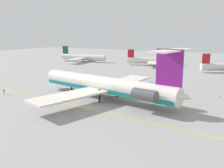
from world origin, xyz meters
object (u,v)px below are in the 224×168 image
at_px(airliner_far_left, 84,57).
at_px(safety_cone_tail, 92,76).
at_px(airliner_mid_left, 153,61).
at_px(safety_cone_nose, 220,97).
at_px(ground_crew_near_nose, 4,91).
at_px(main_jetliner, 108,85).

bearing_deg(airliner_far_left, safety_cone_tail, -58.80).
xyz_separation_m(airliner_mid_left, safety_cone_nose, (39.29, -56.07, -2.17)).
bearing_deg(airliner_mid_left, safety_cone_nose, -77.04).
bearing_deg(ground_crew_near_nose, main_jetliner, 147.67).
distance_m(main_jetliner, airliner_mid_left, 73.75).
distance_m(airliner_mid_left, ground_crew_near_nose, 83.32).
relative_size(safety_cone_nose, safety_cone_tail, 1.00).
relative_size(main_jetliner, safety_cone_nose, 85.05).
bearing_deg(safety_cone_tail, main_jetliner, -48.58).
xyz_separation_m(main_jetliner, safety_cone_nose, (24.95, 16.25, -3.45)).
distance_m(airliner_mid_left, safety_cone_nose, 68.50).
bearing_deg(airliner_far_left, safety_cone_nose, -39.72).
height_order(safety_cone_nose, safety_cone_tail, same).
height_order(main_jetliner, safety_cone_nose, main_jetliner).
bearing_deg(safety_cone_nose, safety_cone_tail, 169.21).
xyz_separation_m(main_jetliner, airliner_far_left, (-55.93, 67.33, -1.04)).
relative_size(airliner_far_left, safety_cone_tail, 55.48).
bearing_deg(main_jetliner, ground_crew_near_nose, 28.67).
distance_m(airliner_far_left, safety_cone_tail, 53.93).
height_order(ground_crew_near_nose, safety_cone_nose, ground_crew_near_nose).
xyz_separation_m(main_jetliner, safety_cone_tail, (-22.29, 25.26, -3.45)).
bearing_deg(safety_cone_tail, ground_crew_near_nose, -99.18).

